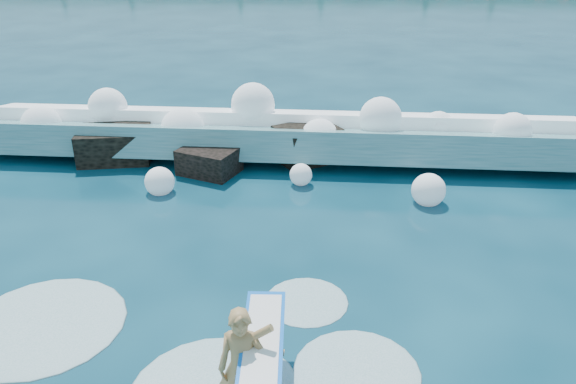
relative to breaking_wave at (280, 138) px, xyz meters
The scene contains 6 objects.
ground 7.31m from the breaking_wave, 96.62° to the right, with size 200.00×200.00×0.00m, color #072D3E.
breaking_wave is the anchor object (origin of this frame).
rock_cluster 2.39m from the breaking_wave, 160.38° to the right, with size 7.94×3.07×1.19m.
surfer_with_board 9.94m from the breaking_wave, 87.42° to the right, with size 1.01×3.04×1.92m.
wave_spray 0.87m from the breaking_wave, 159.21° to the right, with size 14.99×4.78×2.13m.
surf_foam 9.37m from the breaking_wave, 94.75° to the right, with size 9.17×5.60×0.14m.
Camera 1 is at (2.37, -8.78, 6.30)m, focal length 35.00 mm.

